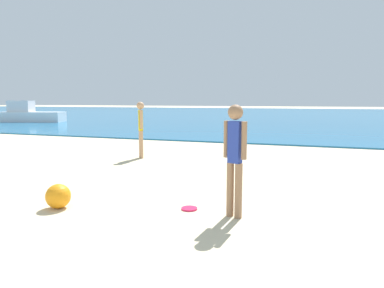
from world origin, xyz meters
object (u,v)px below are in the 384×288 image
Objects in this scene: boat_near at (30,115)px; beach_ball at (58,196)px; person_distant at (141,126)px; frisbee at (189,209)px; person_standing at (235,154)px.

boat_near is 23.81m from beach_ball.
person_distant is 19.91m from boat_near.
boat_near is (-18.96, 16.08, 0.61)m from frisbee.
frisbee is (-0.74, 0.11, -0.93)m from person_standing.
person_standing is 25.49m from boat_near.
frisbee is 0.65× the size of beach_ball.
beach_ball is at bearing 157.04° from person_distant.
person_distant reaches higher than beach_ball.
frisbee is 24.86m from boat_near.
person_standing is at bearing 10.94° from beach_ball.
frisbee is 2.10m from beach_ball.
person_distant is (-3.02, 4.13, 0.94)m from frisbee.
person_standing is 0.33× the size of boat_near.
person_standing is 4.22× the size of beach_ball.
boat_near is at bearing 139.70° from frisbee.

